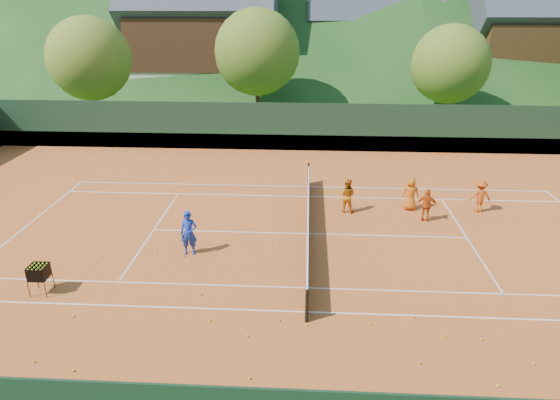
# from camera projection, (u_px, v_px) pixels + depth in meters

# --- Properties ---
(ground) EXTENTS (400.00, 400.00, 0.00)m
(ground) POSITION_uv_depth(u_px,v_px,m) (308.00, 234.00, 20.39)
(ground) COLOR #2C5019
(ground) RESTS_ON ground
(clay_court) EXTENTS (40.00, 24.00, 0.02)m
(clay_court) POSITION_uv_depth(u_px,v_px,m) (308.00, 234.00, 20.39)
(clay_court) COLOR #BF531F
(clay_court) RESTS_ON ground
(coach) EXTENTS (0.64, 0.44, 1.72)m
(coach) POSITION_uv_depth(u_px,v_px,m) (189.00, 233.00, 18.48)
(coach) COLOR #1933A4
(coach) RESTS_ON clay_court
(student_a) EXTENTS (0.90, 0.79, 1.56)m
(student_a) POSITION_uv_depth(u_px,v_px,m) (347.00, 195.00, 22.21)
(student_a) COLOR orange
(student_a) RESTS_ON clay_court
(student_b) EXTENTS (0.91, 0.54, 1.46)m
(student_b) POSITION_uv_depth(u_px,v_px,m) (427.00, 205.00, 21.30)
(student_b) COLOR #CD5012
(student_b) RESTS_ON clay_court
(student_c) EXTENTS (0.81, 0.60, 1.52)m
(student_c) POSITION_uv_depth(u_px,v_px,m) (411.00, 194.00, 22.45)
(student_c) COLOR #CC6312
(student_c) RESTS_ON clay_court
(student_d) EXTENTS (1.00, 0.61, 1.50)m
(student_d) POSITION_uv_depth(u_px,v_px,m) (480.00, 196.00, 22.22)
(student_d) COLOR #CC4D12
(student_d) RESTS_ON clay_court
(tennis_ball_0) EXTENTS (0.07, 0.07, 0.07)m
(tennis_ball_0) POSITION_uv_depth(u_px,v_px,m) (210.00, 320.00, 14.86)
(tennis_ball_0) COLOR #CBD824
(tennis_ball_0) RESTS_ON clay_court
(tennis_ball_1) EXTENTS (0.07, 0.07, 0.07)m
(tennis_ball_1) POSITION_uv_depth(u_px,v_px,m) (445.00, 336.00, 14.15)
(tennis_ball_1) COLOR #CBD824
(tennis_ball_1) RESTS_ON clay_court
(tennis_ball_2) EXTENTS (0.07, 0.07, 0.07)m
(tennis_ball_2) POSITION_uv_depth(u_px,v_px,m) (166.00, 392.00, 12.15)
(tennis_ball_2) COLOR #CBD824
(tennis_ball_2) RESTS_ON clay_court
(tennis_ball_3) EXTENTS (0.07, 0.07, 0.07)m
(tennis_ball_3) POSITION_uv_depth(u_px,v_px,m) (414.00, 317.00, 15.03)
(tennis_ball_3) COLOR #CBD824
(tennis_ball_3) RESTS_ON clay_court
(tennis_ball_4) EXTENTS (0.07, 0.07, 0.07)m
(tennis_ball_4) POSITION_uv_depth(u_px,v_px,m) (149.00, 243.00, 19.51)
(tennis_ball_4) COLOR #CBD824
(tennis_ball_4) RESTS_ON clay_court
(tennis_ball_5) EXTENTS (0.07, 0.07, 0.07)m
(tennis_ball_5) POSITION_uv_depth(u_px,v_px,m) (73.00, 371.00, 12.86)
(tennis_ball_5) COLOR #CBD824
(tennis_ball_5) RESTS_ON clay_court
(tennis_ball_6) EXTENTS (0.07, 0.07, 0.07)m
(tennis_ball_6) POSITION_uv_depth(u_px,v_px,m) (184.00, 256.00, 18.57)
(tennis_ball_6) COLOR #CBD824
(tennis_ball_6) RESTS_ON clay_court
(tennis_ball_7) EXTENTS (0.07, 0.07, 0.07)m
(tennis_ball_7) POSITION_uv_depth(u_px,v_px,m) (306.00, 325.00, 14.64)
(tennis_ball_7) COLOR #CBD824
(tennis_ball_7) RESTS_ON clay_court
(tennis_ball_8) EXTENTS (0.07, 0.07, 0.07)m
(tennis_ball_8) POSITION_uv_depth(u_px,v_px,m) (394.00, 277.00, 17.14)
(tennis_ball_8) COLOR #CBD824
(tennis_ball_8) RESTS_ON clay_court
(tennis_ball_9) EXTENTS (0.07, 0.07, 0.07)m
(tennis_ball_9) POSITION_uv_depth(u_px,v_px,m) (278.00, 245.00, 19.37)
(tennis_ball_9) COLOR #CBD824
(tennis_ball_9) RESTS_ON clay_court
(tennis_ball_10) EXTENTS (0.07, 0.07, 0.07)m
(tennis_ball_10) POSITION_uv_depth(u_px,v_px,m) (370.00, 324.00, 14.70)
(tennis_ball_10) COLOR #CBD824
(tennis_ball_10) RESTS_ON clay_court
(tennis_ball_11) EXTENTS (0.07, 0.07, 0.07)m
(tennis_ball_11) POSITION_uv_depth(u_px,v_px,m) (156.00, 251.00, 18.95)
(tennis_ball_11) COLOR #CBD824
(tennis_ball_11) RESTS_ON clay_court
(tennis_ball_12) EXTENTS (0.07, 0.07, 0.07)m
(tennis_ball_12) POSITION_uv_depth(u_px,v_px,m) (358.00, 264.00, 17.97)
(tennis_ball_12) COLOR #CBD824
(tennis_ball_12) RESTS_ON clay_court
(tennis_ball_13) EXTENTS (0.07, 0.07, 0.07)m
(tennis_ball_13) POSITION_uv_depth(u_px,v_px,m) (95.00, 263.00, 18.07)
(tennis_ball_13) COLOR #CBD824
(tennis_ball_13) RESTS_ON clay_court
(tennis_ball_14) EXTENTS (0.07, 0.07, 0.07)m
(tennis_ball_14) POSITION_uv_depth(u_px,v_px,m) (73.00, 316.00, 15.05)
(tennis_ball_14) COLOR #CBD824
(tennis_ball_14) RESTS_ON clay_court
(tennis_ball_15) EXTENTS (0.07, 0.07, 0.07)m
(tennis_ball_15) POSITION_uv_depth(u_px,v_px,m) (146.00, 250.00, 18.97)
(tennis_ball_15) COLOR #CBD824
(tennis_ball_15) RESTS_ON clay_court
(tennis_ball_16) EXTENTS (0.07, 0.07, 0.07)m
(tennis_ball_16) POSITION_uv_depth(u_px,v_px,m) (498.00, 386.00, 12.35)
(tennis_ball_16) COLOR #CBD824
(tennis_ball_16) RESTS_ON clay_court
(tennis_ball_17) EXTENTS (0.07, 0.07, 0.07)m
(tennis_ball_17) POSITION_uv_depth(u_px,v_px,m) (397.00, 400.00, 11.93)
(tennis_ball_17) COLOR #CBD824
(tennis_ball_17) RESTS_ON clay_court
(tennis_ball_18) EXTENTS (0.07, 0.07, 0.07)m
(tennis_ball_18) POSITION_uv_depth(u_px,v_px,m) (279.00, 320.00, 14.86)
(tennis_ball_18) COLOR #CBD824
(tennis_ball_18) RESTS_ON clay_court
(tennis_ball_19) EXTENTS (0.07, 0.07, 0.07)m
(tennis_ball_19) POSITION_uv_depth(u_px,v_px,m) (247.00, 336.00, 14.17)
(tennis_ball_19) COLOR #CBD824
(tennis_ball_19) RESTS_ON clay_court
(tennis_ball_20) EXTENTS (0.07, 0.07, 0.07)m
(tennis_ball_20) POSITION_uv_depth(u_px,v_px,m) (481.00, 339.00, 14.04)
(tennis_ball_20) COLOR #CBD824
(tennis_ball_20) RESTS_ON clay_court
(tennis_ball_21) EXTENTS (0.07, 0.07, 0.07)m
(tennis_ball_21) POSITION_uv_depth(u_px,v_px,m) (249.00, 378.00, 12.60)
(tennis_ball_21) COLOR #CBD824
(tennis_ball_21) RESTS_ON clay_court
(tennis_ball_22) EXTENTS (0.07, 0.07, 0.07)m
(tennis_ball_22) POSITION_uv_depth(u_px,v_px,m) (420.00, 363.00, 13.13)
(tennis_ball_22) COLOR #CBD824
(tennis_ball_22) RESTS_ON clay_court
(tennis_ball_23) EXTENTS (0.07, 0.07, 0.07)m
(tennis_ball_23) POSITION_uv_depth(u_px,v_px,m) (201.00, 294.00, 16.16)
(tennis_ball_23) COLOR #CBD824
(tennis_ball_23) RESTS_ON clay_court
(tennis_ball_24) EXTENTS (0.07, 0.07, 0.07)m
(tennis_ball_24) POSITION_uv_depth(u_px,v_px,m) (34.00, 362.00, 13.18)
(tennis_ball_24) COLOR #CBD824
(tennis_ball_24) RESTS_ON clay_court
(tennis_ball_25) EXTENTS (0.07, 0.07, 0.07)m
(tennis_ball_25) POSITION_uv_depth(u_px,v_px,m) (534.00, 363.00, 13.11)
(tennis_ball_25) COLOR #CBD824
(tennis_ball_25) RESTS_ON clay_court
(tennis_ball_26) EXTENTS (0.07, 0.07, 0.07)m
(tennis_ball_26) POSITION_uv_depth(u_px,v_px,m) (255.00, 244.00, 19.43)
(tennis_ball_26) COLOR #CBD824
(tennis_ball_26) RESTS_ON clay_court
(court_lines) EXTENTS (23.83, 11.03, 0.00)m
(court_lines) POSITION_uv_depth(u_px,v_px,m) (308.00, 234.00, 20.38)
(court_lines) COLOR white
(court_lines) RESTS_ON clay_court
(tennis_net) EXTENTS (0.10, 12.07, 1.10)m
(tennis_net) POSITION_uv_depth(u_px,v_px,m) (308.00, 223.00, 20.20)
(tennis_net) COLOR black
(tennis_net) RESTS_ON clay_court
(perimeter_fence) EXTENTS (40.40, 24.24, 3.00)m
(perimeter_fence) POSITION_uv_depth(u_px,v_px,m) (308.00, 206.00, 19.92)
(perimeter_fence) COLOR #15301C
(perimeter_fence) RESTS_ON clay_court
(ball_hopper) EXTENTS (0.57, 0.57, 1.00)m
(ball_hopper) POSITION_uv_depth(u_px,v_px,m) (39.00, 273.00, 16.05)
(ball_hopper) COLOR black
(ball_hopper) RESTS_ON clay_court
(chalet_left) EXTENTS (13.80, 9.93, 12.92)m
(chalet_left) POSITION_uv_depth(u_px,v_px,m) (204.00, 36.00, 46.54)
(chalet_left) COLOR beige
(chalet_left) RESTS_ON ground
(chalet_mid) EXTENTS (12.65, 8.82, 11.45)m
(chalet_mid) POSITION_uv_depth(u_px,v_px,m) (371.00, 41.00, 49.64)
(chalet_mid) COLOR beige
(chalet_mid) RESTS_ON ground
(chalet_right) EXTENTS (11.50, 8.82, 11.91)m
(chalet_right) POSITION_uv_depth(u_px,v_px,m) (532.00, 42.00, 45.09)
(chalet_right) COLOR beige
(chalet_right) RESTS_ON ground
(tree_a) EXTENTS (6.00, 6.00, 7.88)m
(tree_a) POSITION_uv_depth(u_px,v_px,m) (89.00, 59.00, 36.05)
(tree_a) COLOR #3B2517
(tree_a) RESTS_ON ground
(tree_b) EXTENTS (6.40, 6.40, 8.40)m
(tree_b) POSITION_uv_depth(u_px,v_px,m) (257.00, 52.00, 37.14)
(tree_b) COLOR #3D2518
(tree_b) RESTS_ON ground
(tree_c) EXTENTS (5.60, 5.60, 7.35)m
(tree_c) POSITION_uv_depth(u_px,v_px,m) (450.00, 64.00, 35.72)
(tree_c) COLOR #3D2818
(tree_c) RESTS_ON ground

